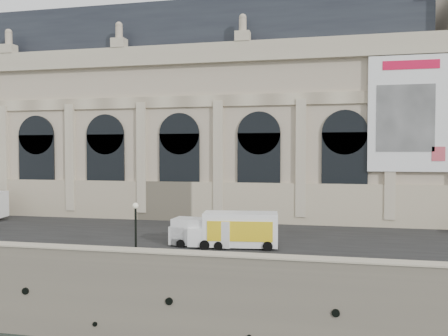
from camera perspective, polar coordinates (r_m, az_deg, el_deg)
The scene contains 7 objects.
quay at distance 67.73m, azimuth 0.81°, elevation -7.88°, with size 160.00×70.00×6.00m, color #776D5C.
street at distance 47.05m, azimuth -3.99°, elevation -8.52°, with size 160.00×24.00×0.06m, color #2D2D2D.
parapet at distance 34.48m, azimuth -10.06°, elevation -11.45°, with size 160.00×1.40×1.21m.
museum at distance 64.32m, azimuth -5.15°, elevation 6.54°, with size 69.00×18.70×29.10m.
van_c at distance 40.53m, azimuth -3.22°, elevation -8.38°, with size 5.93×2.76×2.57m.
box_truck at distance 39.94m, azimuth 1.50°, elevation -8.09°, with size 8.21×3.51×3.22m.
lamp_right at distance 35.81m, azimuth -11.46°, elevation -8.18°, with size 0.47×0.47×4.65m.
Camera 1 is at (12.36, -30.57, 14.62)m, focal length 35.00 mm.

